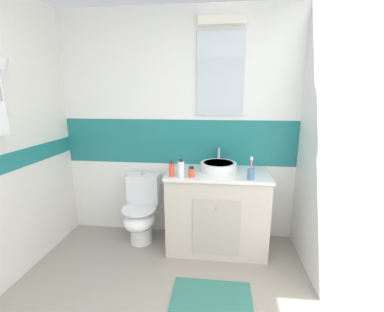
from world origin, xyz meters
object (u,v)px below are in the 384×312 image
mouthwash_bottle (181,169)px  toilet (141,211)px  soap_dispenser (172,170)px  lotion_bottle_short (191,172)px  toothbrush_cup (251,173)px  sink_basin (218,166)px

mouthwash_bottle → toilet: bearing=154.4°
soap_dispenser → mouthwash_bottle: size_ratio=0.97×
soap_dispenser → lotion_bottle_short: size_ratio=1.61×
soap_dispenser → mouthwash_bottle: mouthwash_bottle is taller
toothbrush_cup → soap_dispenser: 0.74m
toothbrush_cup → soap_dispenser: size_ratio=1.28×
toothbrush_cup → mouthwash_bottle: size_ratio=1.23×
toothbrush_cup → mouthwash_bottle: 0.65m
mouthwash_bottle → sink_basin: bearing=33.0°
soap_dispenser → mouthwash_bottle: 0.09m
toilet → sink_basin: bearing=-0.5°
lotion_bottle_short → soap_dispenser: bearing=-178.5°
sink_basin → mouthwash_bottle: size_ratio=2.39×
toothbrush_cup → lotion_bottle_short: (-0.56, 0.01, -0.01)m
soap_dispenser → mouthwash_bottle: (0.09, -0.00, 0.02)m
sink_basin → soap_dispenser: 0.50m
sink_basin → soap_dispenser: sink_basin is taller
lotion_bottle_short → mouthwash_bottle: (-0.10, -0.01, 0.03)m
soap_dispenser → toothbrush_cup: bearing=-0.5°
sink_basin → toothbrush_cup: 0.38m
toothbrush_cup → soap_dispenser: bearing=179.5°
toilet → lotion_bottle_short: size_ratio=7.30×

